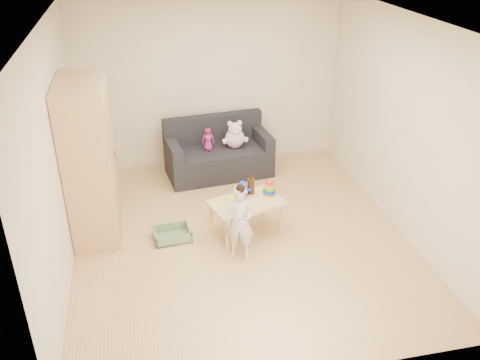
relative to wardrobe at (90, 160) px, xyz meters
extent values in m
plane|color=tan|center=(1.72, -0.52, -0.97)|extent=(4.50, 4.50, 0.00)
plane|color=white|center=(1.72, -0.52, 1.63)|extent=(4.50, 4.50, 0.00)
plane|color=beige|center=(1.72, 1.73, 0.33)|extent=(4.00, 0.00, 4.00)
plane|color=beige|center=(1.72, -2.77, 0.33)|extent=(4.00, 0.00, 4.00)
plane|color=beige|center=(-0.28, -0.52, 0.33)|extent=(0.00, 4.50, 4.50)
plane|color=beige|center=(3.72, -0.52, 0.33)|extent=(0.00, 4.50, 4.50)
cube|color=tan|center=(0.00, 0.00, 0.00)|extent=(0.54, 1.08, 1.94)
cube|color=black|center=(1.76, 1.21, -0.75)|extent=(1.62, 0.93, 0.43)
cube|color=tan|center=(1.80, -0.49, -0.74)|extent=(0.99, 0.78, 0.46)
imported|color=beige|center=(1.64, -0.93, -0.52)|extent=(0.39, 0.32, 0.90)
imported|color=#B1217C|center=(1.59, 1.16, -0.36)|extent=(0.18, 0.12, 0.35)
cylinder|color=orange|center=(2.13, -0.36, -0.50)|extent=(0.15, 0.15, 0.02)
cylinder|color=silver|center=(2.13, -0.36, -0.41)|extent=(0.02, 0.02, 0.18)
torus|color=#0E32E9|center=(2.13, -0.36, -0.48)|extent=(0.17, 0.17, 0.04)
torus|color=#1DA519|center=(2.13, -0.36, -0.44)|extent=(0.15, 0.15, 0.04)
torus|color=#FFA70D|center=(2.13, -0.36, -0.41)|extent=(0.13, 0.13, 0.03)
torus|color=#E7530C|center=(2.13, -0.36, -0.37)|extent=(0.11, 0.11, 0.03)
torus|color=red|center=(2.13, -0.36, -0.34)|extent=(0.09, 0.09, 0.03)
cylinder|color=black|center=(1.91, -0.29, -0.41)|extent=(0.09, 0.09, 0.20)
cylinder|color=black|center=(1.91, -0.29, -0.29)|extent=(0.04, 0.04, 0.06)
cylinder|color=black|center=(1.91, -0.29, -0.26)|extent=(0.05, 0.05, 0.02)
cube|color=yellow|center=(1.67, -0.40, -0.51)|extent=(0.24, 0.24, 0.01)
camera|label=1|loc=(0.62, -5.71, 2.58)|focal=38.00mm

